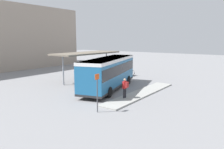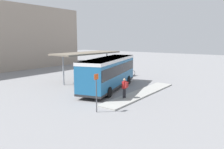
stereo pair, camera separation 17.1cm
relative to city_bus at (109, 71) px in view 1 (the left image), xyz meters
name	(u,v)px [view 1 (the left image)]	position (x,y,z in m)	size (l,w,h in m)	color
ground_plane	(109,89)	(-0.01, 0.00, -1.90)	(120.00, 120.00, 0.00)	gray
curb_island	(141,93)	(0.06, -3.80, -1.84)	(11.19, 1.80, 0.12)	#9E9E99
city_bus	(109,71)	(0.00, 0.00, 0.00)	(10.58, 5.26, 3.26)	#1E6093
pedestrian_waiting	(125,87)	(-2.43, -3.52, -0.79)	(0.43, 0.44, 1.73)	#232328
bicycle_blue	(130,72)	(9.08, 2.89, -1.54)	(0.48, 1.68, 0.73)	black
bicycle_red	(124,72)	(8.83, 3.79, -1.53)	(0.48, 1.70, 0.74)	black
bicycle_green	(119,71)	(8.82, 4.69, -1.51)	(0.48, 1.80, 0.77)	black
bicycle_orange	(114,71)	(8.73, 5.59, -1.54)	(0.48, 1.64, 0.71)	black
station_shelter	(87,54)	(2.56, 5.38, 1.48)	(9.57, 3.43, 3.53)	#706656
potted_planter_near_shelter	(106,76)	(2.65, 2.47, -1.11)	(1.00, 1.00, 1.52)	slate
platform_sign	(97,91)	(-6.50, -3.75, -0.34)	(0.44, 0.08, 2.80)	#4C4C51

